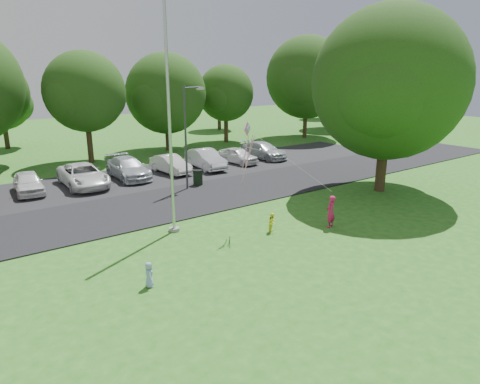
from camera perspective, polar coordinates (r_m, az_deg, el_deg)
ground at (r=18.35m, az=8.60°, el=-7.35°), size 120.00×120.00×0.00m
park_road at (r=25.10m, az=-5.97°, el=-0.77°), size 60.00×6.00×0.06m
parking_strip at (r=30.71m, az=-12.15°, el=2.04°), size 42.00×7.00×0.06m
flagpole at (r=19.11m, az=-9.27°, el=6.59°), size 0.50×0.50×10.00m
street_lamp at (r=26.51m, az=-6.92°, el=8.48°), size 1.74×0.71×6.36m
trash_can at (r=27.74m, az=-5.64°, el=1.89°), size 0.65×0.65×1.03m
big_tree at (r=26.92m, az=19.25°, el=13.08°), size 9.53×8.92×10.96m
tree_row at (r=38.58m, az=-15.99°, el=13.09°), size 64.35×11.94×10.88m
horizon_trees at (r=48.54m, az=-17.22°, el=11.77°), size 77.46×7.20×7.02m
parked_cars at (r=30.36m, az=-12.99°, el=3.22°), size 23.41×5.38×1.47m
woman at (r=20.63m, az=11.99°, el=-2.57°), size 0.65×0.51×1.56m
child_yellow at (r=19.79m, az=4.34°, el=-4.05°), size 0.55×0.50×0.91m
child_blue at (r=15.22m, az=-12.03°, el=-10.73°), size 0.41×0.51×0.91m
kite at (r=19.16m, az=1.18°, el=7.06°), size 3.61×2.45×3.27m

